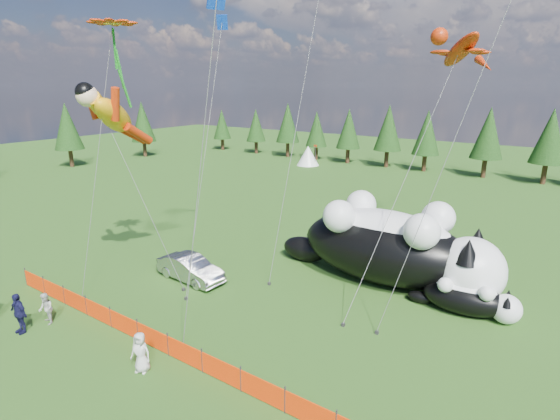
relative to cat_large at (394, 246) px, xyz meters
name	(u,v)px	position (x,y,z in m)	size (l,w,h in m)	color
ground	(202,319)	(-6.23, -9.32, -2.32)	(160.00, 160.00, 0.00)	black
safety_fence	(153,338)	(-6.23, -12.32, -1.82)	(22.06, 0.06, 1.10)	#262626
tree_line	(448,143)	(-6.23, 35.68, 1.68)	(90.00, 4.00, 8.00)	black
festival_tents	(539,179)	(4.77, 30.68, -0.92)	(50.00, 3.20, 2.80)	white
cat_large	(394,246)	(0.00, 0.00, 0.00)	(13.50, 4.84, 4.88)	black
cat_small	(470,297)	(4.50, -1.31, -1.39)	(5.43, 2.24, 1.96)	black
car	(190,268)	(-9.95, -6.42, -1.58)	(1.57, 4.49, 1.48)	#A8A7AC
spectator_b	(46,309)	(-12.07, -13.87, -1.53)	(0.77, 0.45, 1.58)	beige
spectator_c	(19,313)	(-12.32, -14.98, -1.33)	(1.16, 0.59, 1.98)	#15153A
spectator_e	(141,352)	(-5.31, -13.65, -1.46)	(0.84, 0.55, 1.73)	beige
superhero_kite	(114,116)	(-12.78, -8.55, 7.24)	(6.38, 5.72, 11.80)	orange
gecko_kite	(460,50)	(1.20, 5.41, 10.79)	(6.11, 14.95, 17.29)	#B52909
flower_kite	(112,26)	(-11.99, -8.67, 11.61)	(3.20, 4.55, 14.29)	#B52909
diamond_kite_a	(221,32)	(-9.69, -3.31, 11.67)	(2.00, 5.71, 15.70)	#0C3ABE
diamond_kite_c	(215,13)	(-2.35, -11.74, 11.04)	(2.90, 1.16, 14.67)	#0C3ABE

